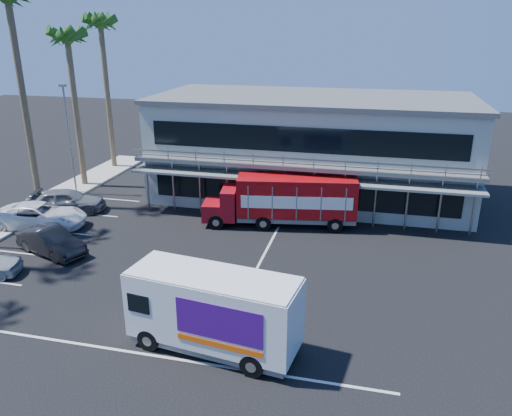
# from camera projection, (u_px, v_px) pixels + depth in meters

# --- Properties ---
(ground) EXTENTS (120.00, 120.00, 0.00)m
(ground) POSITION_uv_depth(u_px,v_px,m) (208.00, 283.00, 24.59)
(ground) COLOR black
(ground) RESTS_ON ground
(building) EXTENTS (22.40, 12.00, 7.30)m
(building) POSITION_uv_depth(u_px,v_px,m) (311.00, 147.00, 36.32)
(building) COLOR #9CA093
(building) RESTS_ON ground
(curb_strip) EXTENTS (3.00, 32.00, 0.16)m
(curb_strip) POSITION_uv_depth(u_px,v_px,m) (24.00, 214.00, 33.35)
(curb_strip) COLOR #A5A399
(curb_strip) RESTS_ON ground
(palm_d) EXTENTS (2.80, 2.80, 14.75)m
(palm_d) POSITION_uv_depth(u_px,v_px,m) (10.00, 11.00, 30.87)
(palm_d) COLOR brown
(palm_d) RESTS_ON ground
(palm_e) EXTENTS (2.80, 2.80, 12.25)m
(palm_e) POSITION_uv_depth(u_px,v_px,m) (68.00, 46.00, 36.09)
(palm_e) COLOR brown
(palm_e) RESTS_ON ground
(palm_f) EXTENTS (2.80, 2.80, 13.25)m
(palm_f) POSITION_uv_depth(u_px,v_px,m) (101.00, 32.00, 40.89)
(palm_f) COLOR brown
(palm_f) RESTS_ON ground
(light_pole_far) EXTENTS (0.50, 0.25, 8.09)m
(light_pole_far) POSITION_uv_depth(u_px,v_px,m) (69.00, 135.00, 36.23)
(light_pole_far) COLOR gray
(light_pole_far) RESTS_ON ground
(red_truck) EXTENTS (9.75, 3.75, 3.20)m
(red_truck) POSITION_uv_depth(u_px,v_px,m) (286.00, 199.00, 31.13)
(red_truck) COLOR maroon
(red_truck) RESTS_ON ground
(white_van) EXTENTS (6.82, 3.12, 3.21)m
(white_van) POSITION_uv_depth(u_px,v_px,m) (214.00, 311.00, 19.00)
(white_van) COLOR silver
(white_van) RESTS_ON ground
(parked_car_b) EXTENTS (4.68, 2.97, 1.46)m
(parked_car_b) POSITION_uv_depth(u_px,v_px,m) (51.00, 241.00, 27.53)
(parked_car_b) COLOR black
(parked_car_b) RESTS_ON ground
(parked_car_c) EXTENTS (5.97, 3.36, 1.58)m
(parked_car_c) POSITION_uv_depth(u_px,v_px,m) (40.00, 216.00, 31.10)
(parked_car_c) COLOR white
(parked_car_c) RESTS_ON ground
(parked_car_d) EXTENTS (5.16, 3.04, 1.40)m
(parked_car_d) POSITION_uv_depth(u_px,v_px,m) (70.00, 201.00, 34.05)
(parked_car_d) COLOR #2F343F
(parked_car_d) RESTS_ON ground
(parked_car_e) EXTENTS (5.30, 3.62, 1.68)m
(parked_car_e) POSITION_uv_depth(u_px,v_px,m) (66.00, 201.00, 33.64)
(parked_car_e) COLOR slate
(parked_car_e) RESTS_ON ground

